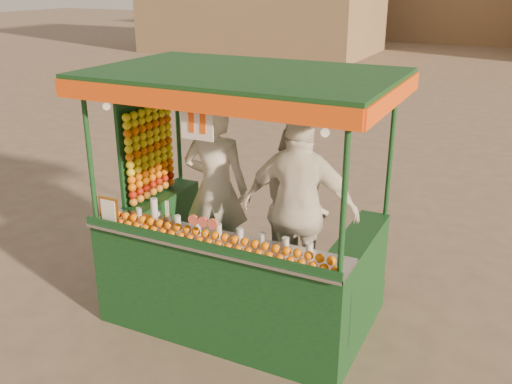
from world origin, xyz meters
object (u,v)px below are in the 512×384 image
at_px(juice_cart, 232,246).
at_px(vendor_left, 216,189).
at_px(vendor_right, 300,210).
at_px(vendor_middle, 296,206).

bearing_deg(juice_cart, vendor_left, 135.66).
xyz_separation_m(juice_cart, vendor_right, (0.63, 0.18, 0.44)).
xyz_separation_m(juice_cart, vendor_middle, (0.44, 0.55, 0.30)).
relative_size(juice_cart, vendor_middle, 1.68).
xyz_separation_m(vendor_left, vendor_right, (1.02, -0.20, 0.03)).
height_order(juice_cart, vendor_middle, juice_cart).
xyz_separation_m(vendor_middle, vendor_right, (0.19, -0.37, 0.13)).
xyz_separation_m(juice_cart, vendor_left, (-0.39, 0.38, 0.41)).
relative_size(vendor_left, vendor_right, 0.97).
bearing_deg(vendor_right, juice_cart, 8.99).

